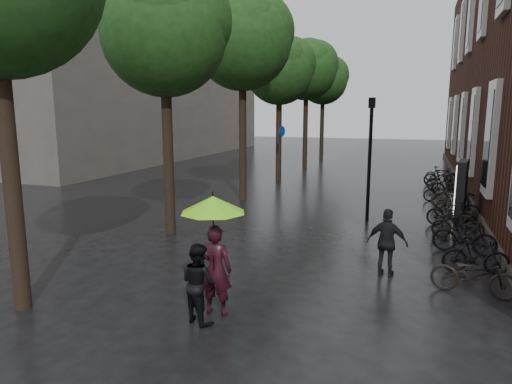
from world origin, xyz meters
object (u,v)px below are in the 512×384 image
at_px(person_burgundy, 216,270).
at_px(lamp_post, 370,147).
at_px(person_black, 198,283).
at_px(ad_lightbox, 461,190).
at_px(parked_bicycles, 451,201).
at_px(pedestrian_walking, 387,243).

bearing_deg(person_burgundy, lamp_post, -103.69).
xyz_separation_m(person_black, ad_lightbox, (5.27, 10.52, 0.31)).
distance_m(person_burgundy, person_black, 0.46).
height_order(person_burgundy, parked_bicycles, person_burgundy).
bearing_deg(lamp_post, pedestrian_walking, -79.64).
relative_size(person_black, parked_bicycles, 0.09).
distance_m(person_black, parked_bicycles, 12.44).
xyz_separation_m(person_burgundy, person_black, (-0.17, -0.40, -0.14)).
relative_size(parked_bicycles, lamp_post, 4.04).
height_order(pedestrian_walking, parked_bicycles, pedestrian_walking).
bearing_deg(parked_bicycles, ad_lightbox, -74.41).
xyz_separation_m(pedestrian_walking, parked_bicycles, (1.90, 7.74, -0.34)).
height_order(pedestrian_walking, ad_lightbox, ad_lightbox).
bearing_deg(parked_bicycles, pedestrian_walking, -103.78).
bearing_deg(person_black, lamp_post, -77.48).
height_order(person_burgundy, ad_lightbox, ad_lightbox).
xyz_separation_m(pedestrian_walking, ad_lightbox, (2.14, 6.88, 0.26)).
bearing_deg(lamp_post, person_burgundy, -102.83).
xyz_separation_m(person_burgundy, pedestrian_walking, (2.96, 3.23, -0.08)).
distance_m(person_black, pedestrian_walking, 4.80).
distance_m(person_burgundy, ad_lightbox, 11.33).
height_order(person_black, parked_bicycles, person_black).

